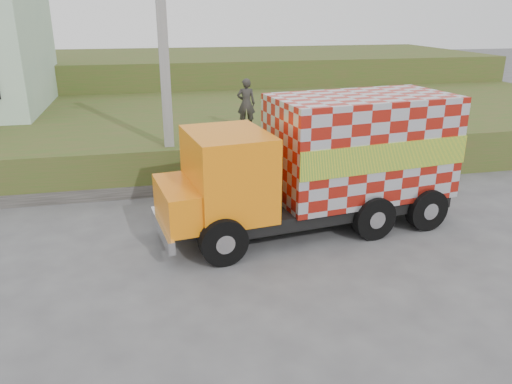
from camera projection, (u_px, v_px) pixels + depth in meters
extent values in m
plane|color=#474749|center=(223.00, 247.00, 12.59)|extent=(120.00, 120.00, 0.00)
cube|color=#36541C|center=(187.00, 130.00, 21.51)|extent=(40.00, 12.00, 1.50)
cube|color=#36541C|center=(170.00, 78.00, 32.26)|extent=(40.00, 12.00, 3.00)
cube|color=#595651|center=(141.00, 190.00, 15.97)|extent=(16.00, 0.50, 0.40)
cube|color=gray|center=(165.00, 67.00, 15.24)|extent=(0.30, 0.30, 8.00)
cube|color=black|center=(317.00, 203.00, 13.56)|extent=(7.32, 3.25, 0.36)
cube|color=orange|center=(228.00, 173.00, 12.35)|extent=(2.19, 2.63, 2.08)
cube|color=orange|center=(182.00, 203.00, 12.17)|extent=(1.33, 2.31, 0.94)
cube|color=silver|center=(360.00, 145.00, 13.45)|extent=(5.08, 3.14, 2.70)
cube|color=yellow|center=(388.00, 158.00, 12.34)|extent=(4.74, 0.71, 0.73)
cube|color=yellow|center=(337.00, 135.00, 14.57)|extent=(4.74, 0.71, 0.73)
cube|color=silver|center=(162.00, 229.00, 12.21)|extent=(0.49, 2.39, 0.31)
cylinder|color=black|center=(223.00, 242.00, 11.55)|extent=(1.18, 0.52, 1.14)
cylinder|color=black|center=(198.00, 206.00, 13.66)|extent=(1.18, 0.52, 1.14)
cylinder|color=black|center=(373.00, 218.00, 12.88)|extent=(1.18, 0.52, 1.14)
cylinder|color=black|center=(329.00, 189.00, 14.99)|extent=(1.18, 0.52, 1.14)
cylinder|color=black|center=(426.00, 209.00, 13.43)|extent=(1.18, 0.52, 1.14)
cylinder|color=black|center=(377.00, 182.00, 15.54)|extent=(1.18, 0.52, 1.14)
imported|color=black|center=(217.00, 214.00, 12.98)|extent=(1.00, 1.59, 1.24)
imported|color=#2D2B28|center=(246.00, 104.00, 18.22)|extent=(0.74, 0.56, 1.83)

